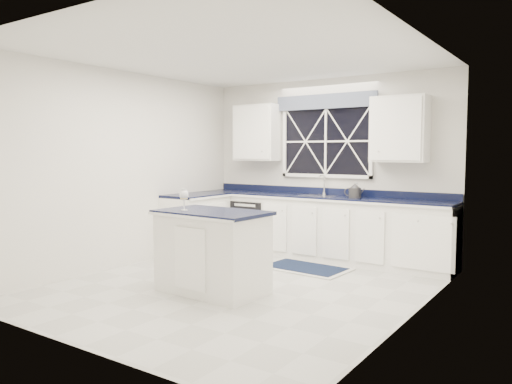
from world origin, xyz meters
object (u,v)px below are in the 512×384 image
Objects in this scene: faucet at (324,184)px; island at (212,251)px; wine_glass at (184,196)px; soap_bottle at (357,190)px; kettle at (355,191)px; dishwasher at (257,225)px.

faucet reaches higher than island.
wine_glass is (-0.42, -2.66, 0.00)m from faucet.
soap_bottle is at bearing 76.59° from island.
faucet is 0.64m from kettle.
faucet is 0.57m from soap_bottle.
soap_bottle is (0.70, 2.44, 0.58)m from island.
faucet reaches higher than dishwasher.
kettle is 1.11× the size of wine_glass.
faucet reaches higher than soap_bottle.
island is (0.96, -2.31, 0.06)m from dishwasher.
island is at bearing -132.23° from kettle.
dishwasher is 1.79m from soap_bottle.
wine_glass is at bearing -149.59° from island.
soap_bottle reaches higher than kettle.
island is 2.60m from soap_bottle.
kettle is (0.73, 2.30, 0.57)m from island.
wine_glass reaches higher than kettle.
soap_bottle is (1.67, 0.13, 0.64)m from dishwasher.
faucet is at bearing 89.52° from island.
island is 2.48m from kettle.
island is at bearing 27.77° from wine_glass.
faucet is at bearing 10.02° from dishwasher.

